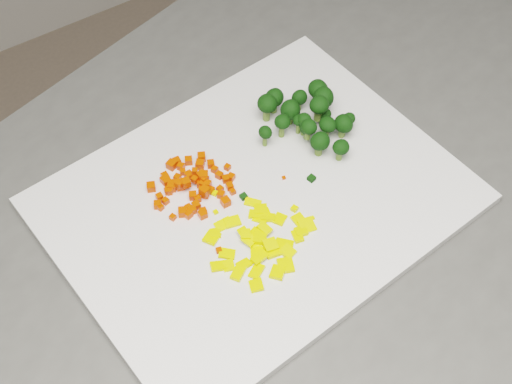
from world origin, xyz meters
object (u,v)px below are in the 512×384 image
carrot_pile (192,181)px  broccoli_pile (307,121)px  counter_block (276,362)px  cutting_board (256,200)px  pepper_pile (259,238)px

carrot_pile → broccoli_pile: broccoli_pile is taller
counter_block → cutting_board: 0.46m
cutting_board → carrot_pile: carrot_pile is taller
cutting_board → pepper_pile: bearing=-120.0°
pepper_pile → broccoli_pile: broccoli_pile is taller
broccoli_pile → pepper_pile: bearing=-143.8°
counter_block → cutting_board: cutting_board is taller
carrot_pile → pepper_pile: bearing=-76.9°
cutting_board → broccoli_pile: (0.10, 0.04, 0.03)m
counter_block → cutting_board: size_ratio=2.28×
counter_block → broccoli_pile: broccoli_pile is taller
carrot_pile → broccoli_pile: (0.16, -0.01, 0.01)m
counter_block → cutting_board: (-0.02, 0.02, 0.46)m
cutting_board → broccoli_pile: broccoli_pile is taller
counter_block → pepper_pile: bearing=-152.2°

